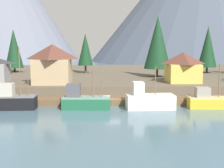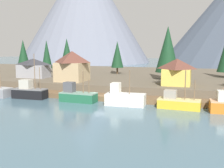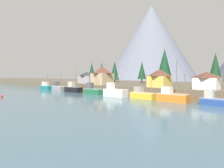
% 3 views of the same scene
% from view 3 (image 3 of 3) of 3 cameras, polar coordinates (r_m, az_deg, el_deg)
% --- Properties ---
extents(ground_plane, '(400.00, 400.00, 1.00)m').
position_cam_3_polar(ground_plane, '(80.43, 8.11, -2.27)').
color(ground_plane, '#476675').
extents(dock, '(80.00, 4.00, 1.60)m').
position_cam_3_polar(dock, '(66.10, -0.51, -2.46)').
color(dock, brown).
rests_on(dock, ground_plane).
extents(shoreline_bank, '(400.00, 56.00, 2.50)m').
position_cam_3_polar(shoreline_bank, '(90.54, 12.30, -0.64)').
color(shoreline_bank, brown).
rests_on(shoreline_bank, ground_plane).
extents(mountain_west_peak, '(94.15, 94.15, 76.85)m').
position_cam_3_polar(mountain_west_peak, '(213.16, 11.06, 11.31)').
color(mountain_west_peak, slate).
rests_on(mountain_west_peak, ground_plane).
extents(fishing_boat_teal, '(7.21, 3.09, 6.71)m').
position_cam_3_polar(fishing_boat_teal, '(89.78, -18.17, -0.79)').
color(fishing_boat_teal, '#196B70').
rests_on(fishing_boat_teal, ground_plane).
extents(fishing_boat_grey, '(7.37, 3.66, 6.96)m').
position_cam_3_polar(fishing_boat_grey, '(81.27, -14.82, -1.08)').
color(fishing_boat_grey, gray).
rests_on(fishing_boat_grey, ground_plane).
extents(fishing_boat_black, '(7.18, 2.86, 9.17)m').
position_cam_3_polar(fishing_boat_black, '(74.74, -11.02, -1.24)').
color(fishing_boat_black, black).
rests_on(fishing_boat_black, ground_plane).
extents(fishing_boat_green, '(7.19, 2.96, 5.95)m').
position_cam_3_polar(fishing_boat_green, '(66.42, -5.30, -1.84)').
color(fishing_boat_green, '#1E5B3D').
rests_on(fishing_boat_green, ground_plane).
extents(fishing_boat_white, '(7.23, 3.40, 6.44)m').
position_cam_3_polar(fishing_boat_white, '(59.61, 0.85, -2.25)').
color(fishing_boat_white, silver).
rests_on(fishing_boat_white, ground_plane).
extents(fishing_boat_yellow, '(7.24, 2.96, 6.67)m').
position_cam_3_polar(fishing_boat_yellow, '(54.22, 8.63, -3.00)').
color(fishing_boat_yellow, gold).
rests_on(fishing_boat_yellow, ground_plane).
extents(fishing_boat_orange, '(7.28, 3.54, 9.52)m').
position_cam_3_polar(fishing_boat_orange, '(49.83, 16.66, -3.40)').
color(fishing_boat_orange, '#CC6B1E').
rests_on(fishing_boat_orange, ground_plane).
extents(fishing_boat_blue, '(6.13, 2.71, 7.36)m').
position_cam_3_polar(fishing_boat_blue, '(47.19, 27.27, -4.19)').
color(fishing_boat_blue, navy).
rests_on(fishing_boat_blue, ground_plane).
extents(house_tan, '(6.77, 7.09, 7.10)m').
position_cam_3_polar(house_tan, '(78.36, -2.77, 2.48)').
color(house_tan, tan).
rests_on(house_tan, shoreline_bank).
extents(house_yellow, '(6.04, 6.13, 5.61)m').
position_cam_3_polar(house_yellow, '(64.68, 13.31, 1.68)').
color(house_yellow, gold).
rests_on(house_yellow, shoreline_bank).
extents(house_grey, '(8.28, 4.73, 5.05)m').
position_cam_3_polar(house_grey, '(90.38, -7.19, 1.83)').
color(house_grey, gray).
rests_on(house_grey, shoreline_bank).
extents(house_white, '(6.20, 5.13, 4.65)m').
position_cam_3_polar(house_white, '(59.22, 25.27, 0.91)').
color(house_white, silver).
rests_on(house_white, shoreline_bank).
extents(conifer_near_right, '(4.33, 4.33, 10.67)m').
position_cam_3_polar(conifer_near_right, '(115.71, -5.79, 3.70)').
color(conifer_near_right, '#4C3823').
rests_on(conifer_near_right, shoreline_bank).
extents(conifer_mid_left, '(4.59, 4.59, 10.96)m').
position_cam_3_polar(conifer_mid_left, '(104.66, 0.75, 3.87)').
color(conifer_mid_left, '#4C3823').
rests_on(conifer_mid_left, shoreline_bank).
extents(conifer_back_left, '(3.33, 3.33, 10.37)m').
position_cam_3_polar(conifer_back_left, '(104.57, -2.92, 3.75)').
color(conifer_back_left, '#4C3823').
rests_on(conifer_back_left, shoreline_bank).
extents(conifer_back_right, '(4.59, 4.59, 11.53)m').
position_cam_3_polar(conifer_back_right, '(78.59, 27.28, 4.26)').
color(conifer_back_right, '#4C3823').
rests_on(conifer_back_right, shoreline_bank).
extents(conifer_centre, '(3.76, 3.76, 9.83)m').
position_cam_3_polar(conifer_centre, '(91.57, 8.48, 3.88)').
color(conifer_centre, '#4C3823').
rests_on(conifer_centre, shoreline_bank).
extents(conifer_far_left, '(5.78, 5.78, 13.18)m').
position_cam_3_polar(conifer_far_left, '(74.65, 14.67, 5.35)').
color(conifer_far_left, '#4C3823').
rests_on(conifer_far_left, shoreline_bank).
extents(channel_buoy, '(0.70, 0.70, 0.70)m').
position_cam_3_polar(channel_buoy, '(64.54, -28.83, -3.06)').
color(channel_buoy, red).
rests_on(channel_buoy, ground_plane).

